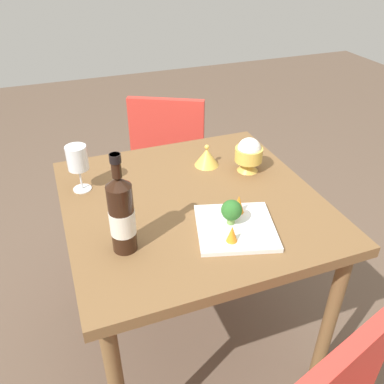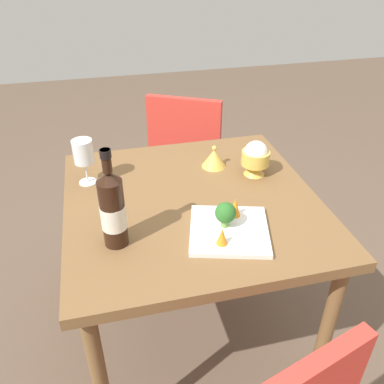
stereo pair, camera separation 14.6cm
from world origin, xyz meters
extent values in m
plane|color=brown|center=(0.00, 0.00, 0.00)|extent=(8.00, 8.00, 0.00)
cube|color=brown|center=(0.00, 0.00, 0.73)|extent=(0.91, 0.91, 0.04)
cylinder|color=brown|center=(-0.39, -0.39, 0.36)|extent=(0.05, 0.05, 0.71)
cylinder|color=brown|center=(-0.39, 0.39, 0.36)|extent=(0.05, 0.05, 0.71)
cylinder|color=brown|center=(0.39, 0.39, 0.36)|extent=(0.05, 0.05, 0.71)
cube|color=red|center=(-0.92, 0.22, 0.44)|extent=(0.54, 0.54, 0.02)
cube|color=red|center=(-0.76, 0.14, 0.65)|extent=(0.22, 0.37, 0.40)
cylinder|color=black|center=(-1.15, 0.15, 0.21)|extent=(0.03, 0.03, 0.43)
cylinder|color=black|center=(-1.00, 0.45, 0.21)|extent=(0.03, 0.03, 0.43)
cylinder|color=black|center=(-0.85, -0.01, 0.21)|extent=(0.03, 0.03, 0.43)
cylinder|color=black|center=(-0.69, 0.30, 0.21)|extent=(0.03, 0.03, 0.43)
cylinder|color=black|center=(0.18, -0.29, 0.87)|extent=(0.08, 0.07, 0.22)
cone|color=black|center=(0.18, -0.29, 0.99)|extent=(0.08, 0.07, 0.03)
cylinder|color=black|center=(0.18, -0.29, 1.04)|extent=(0.03, 0.03, 0.07)
cylinder|color=black|center=(0.18, -0.29, 1.07)|extent=(0.03, 0.03, 0.02)
cylinder|color=silver|center=(0.18, -0.29, 0.86)|extent=(0.08, 0.08, 0.08)
cylinder|color=white|center=(-0.21, -0.36, 0.76)|extent=(0.07, 0.07, 0.00)
cylinder|color=white|center=(-0.21, -0.36, 0.80)|extent=(0.01, 0.01, 0.08)
cylinder|color=white|center=(-0.21, -0.36, 0.89)|extent=(0.08, 0.08, 0.09)
cone|color=gold|center=(-0.12, 0.28, 0.78)|extent=(0.08, 0.08, 0.04)
cylinder|color=gold|center=(-0.12, 0.28, 0.83)|extent=(0.11, 0.11, 0.05)
sphere|color=white|center=(-0.12, 0.28, 0.85)|extent=(0.09, 0.09, 0.09)
cone|color=gold|center=(-0.21, 0.14, 0.79)|extent=(0.10, 0.10, 0.07)
sphere|color=gold|center=(-0.21, 0.14, 0.84)|extent=(0.02, 0.02, 0.02)
cube|color=white|center=(0.22, 0.07, 0.76)|extent=(0.31, 0.31, 0.02)
cylinder|color=#729E4C|center=(0.20, 0.06, 0.78)|extent=(0.03, 0.03, 0.03)
sphere|color=#2D6B28|center=(0.20, 0.06, 0.82)|extent=(0.07, 0.07, 0.07)
cone|color=orange|center=(0.15, 0.11, 0.80)|extent=(0.04, 0.04, 0.07)
cone|color=orange|center=(0.28, 0.03, 0.80)|extent=(0.04, 0.04, 0.05)
camera|label=1|loc=(1.14, -0.43, 1.58)|focal=38.01mm
camera|label=2|loc=(1.19, -0.29, 1.58)|focal=38.01mm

